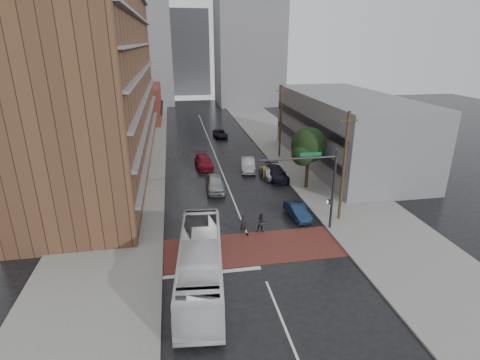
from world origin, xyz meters
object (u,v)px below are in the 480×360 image
object	(u,v)px
car_parked_mid	(277,173)
car_travel_a	(215,183)
suv_travel	(220,134)
transit_bus	(200,264)
pedestrian_a	(243,225)
car_travel_b	(248,165)
car_parked_far	(268,173)
pedestrian_b	(261,223)
car_parked_near	(297,211)
car_travel_c	(204,162)

from	to	relation	value
car_parked_mid	car_travel_a	bearing A→B (deg)	-164.09
suv_travel	car_parked_mid	size ratio (longest dim) A/B	0.89
transit_bus	pedestrian_a	size ratio (longest dim) A/B	7.08
pedestrian_a	car_travel_b	distance (m)	16.51
car_parked_mid	car_parked_far	xyz separation A→B (m)	(-0.88, 0.51, -0.09)
pedestrian_b	car_parked_near	world-z (taller)	pedestrian_b
car_travel_b	suv_travel	distance (m)	18.02
car_travel_a	car_parked_near	size ratio (longest dim) A/B	1.26
transit_bus	pedestrian_a	xyz separation A→B (m)	(4.12, 6.51, -0.81)
pedestrian_b	car_parked_near	bearing A→B (deg)	24.66
car_travel_b	car_parked_near	size ratio (longest dim) A/B	1.23
car_parked_near	car_parked_mid	world-z (taller)	car_parked_mid
pedestrian_a	car_parked_mid	distance (m)	14.02
car_travel_a	car_travel_c	size ratio (longest dim) A/B	0.97
pedestrian_a	car_parked_near	size ratio (longest dim) A/B	0.43
car_travel_b	pedestrian_a	bearing A→B (deg)	-93.69
pedestrian_a	suv_travel	bearing A→B (deg)	77.62
pedestrian_a	car_parked_mid	size ratio (longest dim) A/B	0.34
car_parked_mid	pedestrian_b	bearing A→B (deg)	-112.16
suv_travel	car_parked_far	bearing A→B (deg)	-85.19
transit_bus	car_parked_near	bearing A→B (deg)	47.56
suv_travel	car_travel_b	bearing A→B (deg)	-89.65
pedestrian_a	car_travel_c	size ratio (longest dim) A/B	0.33
transit_bus	car_travel_a	world-z (taller)	transit_bus
pedestrian_a	car_travel_c	distance (m)	18.50
pedestrian_b	car_travel_c	size ratio (longest dim) A/B	0.33
suv_travel	car_parked_far	xyz separation A→B (m)	(3.10, -21.09, 0.02)
car_parked_mid	car_parked_far	world-z (taller)	car_parked_mid
pedestrian_a	car_travel_a	bearing A→B (deg)	88.60
pedestrian_b	car_travel_b	world-z (taller)	pedestrian_b
car_travel_c	suv_travel	world-z (taller)	car_travel_c
car_travel_b	car_parked_mid	xyz separation A→B (m)	(2.75, -3.62, -0.07)
pedestrian_a	suv_travel	distance (m)	34.17
car_travel_a	car_parked_mid	bearing A→B (deg)	19.59
transit_bus	pedestrian_b	world-z (taller)	transit_bus
suv_travel	car_travel_a	bearing A→B (deg)	-102.16
car_travel_a	car_travel_c	distance (m)	8.27
car_parked_far	suv_travel	bearing A→B (deg)	93.03
transit_bus	car_travel_a	size ratio (longest dim) A/B	2.40
car_travel_a	car_parked_near	bearing A→B (deg)	-47.48
pedestrian_b	car_parked_mid	size ratio (longest dim) A/B	0.34
car_travel_b	car_parked_near	bearing A→B (deg)	-73.44
transit_bus	car_parked_mid	bearing A→B (deg)	66.64
pedestrian_b	car_parked_mid	bearing A→B (deg)	64.94
car_travel_c	car_parked_near	size ratio (longest dim) A/B	1.30
pedestrian_a	car_parked_far	bearing A→B (deg)	58.76
pedestrian_b	car_travel_b	xyz separation A→B (m)	(2.04, 16.11, -0.05)
pedestrian_a	transit_bus	bearing A→B (deg)	-130.69
suv_travel	car_parked_far	world-z (taller)	car_parked_far
car_travel_b	car_parked_far	distance (m)	3.64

